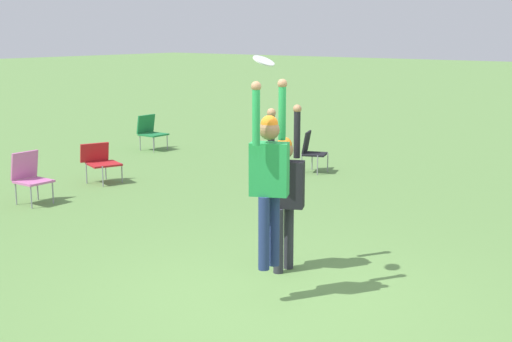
{
  "coord_description": "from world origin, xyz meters",
  "views": [
    {
      "loc": [
        -5.99,
        -4.42,
        2.89
      ],
      "look_at": [
        0.32,
        0.48,
        1.3
      ],
      "focal_mm": 50.0,
      "sensor_mm": 36.0,
      "label": 1
    }
  ],
  "objects": [
    {
      "name": "camping_chair_3",
      "position": [
        6.1,
        3.54,
        0.48
      ],
      "size": [
        0.59,
        0.64,
        0.83
      ],
      "rotation": [
        0.0,
        0.0,
        3.52
      ],
      "color": "gray",
      "rests_on": "ground_plane"
    },
    {
      "name": "camping_chair_0",
      "position": [
        2.77,
        6.15,
        0.44
      ],
      "size": [
        0.71,
        0.76,
        0.75
      ],
      "rotation": [
        0.0,
        0.0,
        2.78
      ],
      "color": "gray",
      "rests_on": "ground_plane"
    },
    {
      "name": "camping_chair_1",
      "position": [
        6.01,
        8.16,
        0.48
      ],
      "size": [
        0.55,
        0.59,
        0.85
      ],
      "rotation": [
        0.0,
        0.0,
        3.16
      ],
      "color": "gray",
      "rests_on": "ground_plane"
    },
    {
      "name": "ground_plane",
      "position": [
        0.0,
        0.0,
        0.0
      ],
      "size": [
        120.0,
        120.0,
        0.0
      ],
      "primitive_type": "plane",
      "color": "#608C47"
    },
    {
      "name": "frisbee",
      "position": [
        0.19,
        0.27,
        2.56
      ],
      "size": [
        0.25,
        0.23,
        0.12
      ],
      "color": "white"
    },
    {
      "name": "camping_chair_2",
      "position": [
        0.94,
        5.78,
        0.5
      ],
      "size": [
        0.51,
        0.55,
        0.88
      ],
      "rotation": [
        0.0,
        0.0,
        3.16
      ],
      "color": "gray",
      "rests_on": "ground_plane"
    },
    {
      "name": "person_jumping",
      "position": [
        -0.12,
        -0.04,
        1.43
      ],
      "size": [
        0.55,
        0.45,
        2.01
      ],
      "rotation": [
        0.0,
        0.0,
        2.03
      ],
      "color": "navy",
      "rests_on": "ground_plane"
    },
    {
      "name": "person_defending",
      "position": [
        0.77,
        0.41,
        1.06
      ],
      "size": [
        0.63,
        0.51,
        2.01
      ],
      "rotation": [
        0.0,
        0.0,
        -1.11
      ],
      "color": "#2D2D38",
      "rests_on": "ground_plane"
    }
  ]
}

